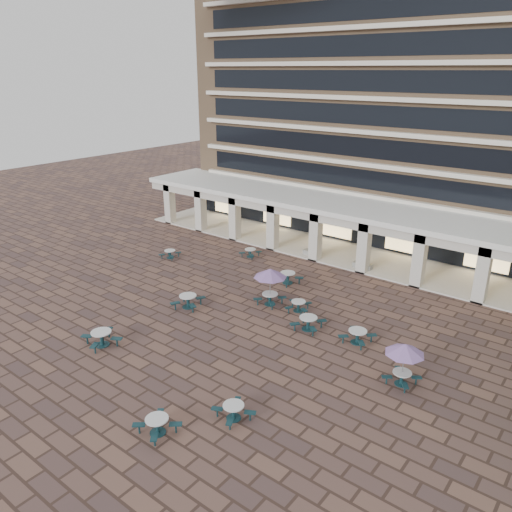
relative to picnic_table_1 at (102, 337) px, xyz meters
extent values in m
plane|color=brown|center=(4.42, 6.32, -0.51)|extent=(120.00, 120.00, 0.00)
cube|color=#9C7858|center=(4.42, 31.82, 10.49)|extent=(40.00, 15.00, 22.00)
cube|color=silver|center=(4.42, 24.07, 3.99)|extent=(36.80, 0.50, 0.35)
cube|color=black|center=(4.42, 24.30, 5.29)|extent=(35.20, 0.05, 1.60)
cube|color=silver|center=(4.42, 24.07, 6.59)|extent=(36.80, 0.50, 0.35)
cube|color=black|center=(4.42, 24.30, 7.89)|extent=(35.20, 0.05, 1.60)
cube|color=silver|center=(4.42, 24.07, 9.19)|extent=(36.80, 0.50, 0.35)
cube|color=black|center=(4.42, 24.30, 10.49)|extent=(35.20, 0.05, 1.60)
cube|color=silver|center=(4.42, 24.07, 11.79)|extent=(36.80, 0.50, 0.35)
cube|color=black|center=(4.42, 24.30, 13.09)|extent=(35.20, 0.05, 1.60)
cube|color=silver|center=(4.42, 24.07, 14.39)|extent=(36.80, 0.50, 0.35)
cube|color=black|center=(4.42, 24.30, 15.69)|extent=(35.20, 0.05, 1.60)
cube|color=silver|center=(4.42, 24.07, 16.99)|extent=(36.80, 0.50, 0.35)
cube|color=black|center=(4.42, 24.30, 18.29)|extent=(35.20, 0.05, 1.60)
cube|color=white|center=(4.42, 21.32, 3.69)|extent=(42.00, 6.60, 0.40)
cube|color=beige|center=(4.42, 18.47, 3.24)|extent=(42.00, 0.30, 0.90)
cube|color=black|center=(4.42, 24.02, 1.29)|extent=(38.00, 0.15, 3.20)
cube|color=beige|center=(4.42, 21.32, -0.45)|extent=(42.00, 6.00, 0.12)
cube|color=beige|center=(-14.58, 18.72, 1.49)|extent=(0.80, 0.80, 4.00)
cube|color=beige|center=(-10.36, 18.72, 1.49)|extent=(0.80, 0.80, 4.00)
cube|color=beige|center=(-6.14, 18.72, 1.49)|extent=(0.80, 0.80, 4.00)
cube|color=beige|center=(-1.92, 18.72, 1.49)|extent=(0.80, 0.80, 4.00)
cube|color=beige|center=(2.31, 18.72, 1.49)|extent=(0.80, 0.80, 4.00)
cube|color=beige|center=(6.53, 18.72, 1.49)|extent=(0.80, 0.80, 4.00)
cube|color=beige|center=(10.75, 18.72, 1.49)|extent=(0.80, 0.80, 4.00)
cube|color=beige|center=(14.97, 18.72, 1.49)|extent=(0.80, 0.80, 4.00)
cube|color=#FFD88C|center=(-11.58, 23.87, 1.09)|extent=(3.20, 0.08, 2.40)
cube|color=#FFD88C|center=(-5.18, 23.87, 1.09)|extent=(3.20, 0.08, 2.40)
cube|color=#FFD88C|center=(1.22, 23.87, 1.09)|extent=(3.20, 0.08, 2.40)
cube|color=#FFD88C|center=(7.62, 23.87, 1.09)|extent=(3.20, 0.08, 2.40)
cube|color=#FFD88C|center=(14.02, 23.87, 1.09)|extent=(3.20, 0.08, 2.40)
cylinder|color=#122F36|center=(0.00, 0.00, -0.48)|extent=(0.79, 0.79, 0.04)
cylinder|color=#122F36|center=(0.00, 0.00, -0.14)|extent=(0.20, 0.20, 0.74)
cylinder|color=silver|center=(0.00, 0.00, 0.31)|extent=(1.12, 1.12, 0.06)
cube|color=#122F36|center=(0.77, 0.43, -0.01)|extent=(0.69, 0.58, 0.06)
cylinder|color=#122F36|center=(0.77, 0.43, -0.27)|extent=(0.09, 0.09, 0.47)
cube|color=#122F36|center=(-0.43, 0.77, -0.01)|extent=(0.58, 0.69, 0.06)
cylinder|color=#122F36|center=(-0.43, 0.77, -0.27)|extent=(0.09, 0.09, 0.47)
cube|color=#122F36|center=(-0.77, -0.43, -0.01)|extent=(0.69, 0.58, 0.06)
cylinder|color=#122F36|center=(-0.77, -0.43, -0.27)|extent=(0.09, 0.09, 0.47)
cube|color=#122F36|center=(0.43, -0.77, -0.01)|extent=(0.58, 0.69, 0.06)
cylinder|color=#122F36|center=(0.43, -0.77, -0.27)|extent=(0.09, 0.09, 0.47)
cylinder|color=#122F36|center=(9.84, -0.24, -0.49)|extent=(0.66, 0.66, 0.04)
cylinder|color=#122F36|center=(9.84, -0.24, -0.19)|extent=(0.17, 0.17, 0.63)
cylinder|color=silver|center=(9.84, -0.24, 0.19)|extent=(0.95, 0.95, 0.05)
cube|color=#122F36|center=(10.50, 0.10, -0.09)|extent=(0.59, 0.48, 0.05)
cylinder|color=#122F36|center=(10.50, 0.10, -0.31)|extent=(0.08, 0.08, 0.40)
cube|color=#122F36|center=(9.50, 0.41, -0.09)|extent=(0.48, 0.59, 0.05)
cylinder|color=#122F36|center=(9.50, 0.41, -0.31)|extent=(0.08, 0.08, 0.40)
cube|color=#122F36|center=(9.19, -0.59, -0.09)|extent=(0.59, 0.48, 0.05)
cylinder|color=#122F36|center=(9.19, -0.59, -0.31)|extent=(0.08, 0.08, 0.40)
cube|color=#122F36|center=(10.19, -0.90, -0.09)|extent=(0.48, 0.59, 0.05)
cylinder|color=#122F36|center=(10.19, -0.90, -0.31)|extent=(0.08, 0.08, 0.40)
cylinder|color=#122F36|center=(7.91, -2.94, -0.49)|extent=(0.69, 0.69, 0.04)
cylinder|color=#122F36|center=(7.91, -2.94, -0.18)|extent=(0.18, 0.18, 0.65)
cylinder|color=silver|center=(7.91, -2.94, 0.22)|extent=(0.99, 0.99, 0.05)
cube|color=#122F36|center=(8.51, -2.45, -0.07)|extent=(0.60, 0.56, 0.05)
cylinder|color=#122F36|center=(8.51, -2.45, -0.30)|extent=(0.08, 0.08, 0.42)
cube|color=#122F36|center=(7.42, -2.34, -0.07)|extent=(0.56, 0.60, 0.05)
cylinder|color=#122F36|center=(7.42, -2.34, -0.30)|extent=(0.08, 0.08, 0.42)
cube|color=#122F36|center=(7.32, -3.43, -0.07)|extent=(0.60, 0.56, 0.05)
cylinder|color=#122F36|center=(7.32, -3.43, -0.30)|extent=(0.08, 0.08, 0.42)
cube|color=#122F36|center=(8.41, -3.53, -0.07)|extent=(0.56, 0.60, 0.05)
cylinder|color=#122F36|center=(8.41, -3.53, -0.30)|extent=(0.08, 0.08, 0.42)
cylinder|color=#122F36|center=(0.39, 6.32, -0.48)|extent=(0.78, 0.78, 0.04)
cylinder|color=#122F36|center=(0.39, 6.32, -0.14)|extent=(0.20, 0.20, 0.73)
cylinder|color=silver|center=(0.39, 6.32, 0.30)|extent=(1.11, 1.11, 0.06)
cube|color=#122F36|center=(0.76, 7.11, -0.02)|extent=(0.54, 0.68, 0.06)
cylinder|color=#122F36|center=(0.76, 7.11, -0.27)|extent=(0.09, 0.09, 0.47)
cube|color=#122F36|center=(-0.39, 6.69, -0.02)|extent=(0.68, 0.54, 0.06)
cylinder|color=#122F36|center=(-0.39, 6.69, -0.27)|extent=(0.09, 0.09, 0.47)
cube|color=#122F36|center=(0.02, 5.54, -0.02)|extent=(0.54, 0.68, 0.06)
cylinder|color=#122F36|center=(0.02, 5.54, -0.27)|extent=(0.09, 0.09, 0.47)
cube|color=#122F36|center=(1.17, 5.95, -0.02)|extent=(0.68, 0.54, 0.06)
cylinder|color=#122F36|center=(1.17, 5.95, -0.27)|extent=(0.09, 0.09, 0.47)
cylinder|color=#122F36|center=(4.32, 9.91, -0.49)|extent=(0.72, 0.72, 0.04)
cylinder|color=#122F36|center=(4.32, 9.91, -0.17)|extent=(0.19, 0.19, 0.68)
cylinder|color=silver|center=(4.32, 9.91, 0.25)|extent=(1.03, 1.03, 0.05)
cube|color=#122F36|center=(4.87, 10.49, -0.05)|extent=(0.60, 0.61, 0.05)
cylinder|color=#122F36|center=(4.87, 10.49, -0.29)|extent=(0.08, 0.08, 0.43)
cube|color=#122F36|center=(3.74, 10.47, -0.05)|extent=(0.61, 0.60, 0.05)
cylinder|color=#122F36|center=(3.74, 10.47, -0.29)|extent=(0.08, 0.08, 0.43)
cube|color=#122F36|center=(3.76, 9.33, -0.05)|extent=(0.60, 0.61, 0.05)
cylinder|color=#122F36|center=(3.76, 9.33, -0.29)|extent=(0.08, 0.08, 0.43)
cube|color=#122F36|center=(4.90, 9.36, -0.05)|extent=(0.61, 0.60, 0.05)
cylinder|color=#122F36|center=(4.90, 9.36, -0.29)|extent=(0.08, 0.08, 0.43)
cylinder|color=gray|center=(4.32, 9.91, 0.73)|extent=(0.05, 0.05, 2.48)
cone|color=#845DA1|center=(4.32, 9.91, 1.71)|extent=(2.17, 2.17, 0.57)
cylinder|color=#122F36|center=(11.10, 9.00, -0.49)|extent=(0.73, 0.73, 0.04)
cylinder|color=#122F36|center=(11.10, 9.00, -0.17)|extent=(0.19, 0.19, 0.68)
cylinder|color=silver|center=(11.10, 9.00, 0.25)|extent=(1.04, 1.04, 0.05)
cube|color=#122F36|center=(11.70, 9.55, -0.05)|extent=(0.62, 0.60, 0.05)
cylinder|color=#122F36|center=(11.70, 9.55, -0.29)|extent=(0.08, 0.08, 0.44)
cube|color=#122F36|center=(10.56, 9.60, -0.05)|extent=(0.60, 0.62, 0.05)
cylinder|color=#122F36|center=(10.56, 9.60, -0.29)|extent=(0.08, 0.08, 0.44)
cube|color=#122F36|center=(10.50, 8.46, -0.05)|extent=(0.62, 0.60, 0.05)
cylinder|color=#122F36|center=(10.50, 8.46, -0.29)|extent=(0.08, 0.08, 0.44)
cube|color=#122F36|center=(11.65, 8.41, -0.05)|extent=(0.60, 0.62, 0.05)
cylinder|color=#122F36|center=(11.65, 8.41, -0.29)|extent=(0.08, 0.08, 0.44)
cylinder|color=#122F36|center=(-7.23, 11.80, -0.49)|extent=(0.61, 0.61, 0.03)
cylinder|color=#122F36|center=(-7.23, 11.80, -0.22)|extent=(0.16, 0.16, 0.58)
cylinder|color=silver|center=(-7.23, 11.80, 0.13)|extent=(0.87, 0.87, 0.04)
cube|color=#122F36|center=(-6.88, 12.39, -0.12)|extent=(0.46, 0.54, 0.04)
cylinder|color=#122F36|center=(-6.88, 12.39, -0.32)|extent=(0.07, 0.07, 0.37)
cube|color=#122F36|center=(-7.81, 12.15, -0.12)|extent=(0.54, 0.46, 0.04)
cylinder|color=#122F36|center=(-7.81, 12.15, -0.32)|extent=(0.07, 0.07, 0.37)
cube|color=#122F36|center=(-7.58, 11.22, -0.12)|extent=(0.46, 0.54, 0.04)
cylinder|color=#122F36|center=(-7.58, 11.22, -0.32)|extent=(0.07, 0.07, 0.37)
cube|color=#122F36|center=(-6.64, 11.45, -0.12)|extent=(0.54, 0.46, 0.04)
cylinder|color=#122F36|center=(-6.64, 11.45, -0.32)|extent=(0.07, 0.07, 0.37)
cylinder|color=#122F36|center=(3.24, 13.50, -0.49)|extent=(0.75, 0.75, 0.04)
cylinder|color=#122F36|center=(3.24, 13.50, -0.15)|extent=(0.19, 0.19, 0.71)
cylinder|color=silver|center=(3.24, 13.50, 0.28)|extent=(1.07, 1.07, 0.05)
cube|color=#122F36|center=(3.97, 13.91, -0.03)|extent=(0.66, 0.55, 0.05)
cylinder|color=#122F36|center=(3.97, 13.91, -0.28)|extent=(0.09, 0.09, 0.45)
cube|color=#122F36|center=(2.83, 14.23, -0.03)|extent=(0.55, 0.66, 0.05)
cylinder|color=#122F36|center=(2.83, 14.23, -0.28)|extent=(0.09, 0.09, 0.45)
cube|color=#122F36|center=(2.51, 13.09, -0.03)|extent=(0.66, 0.55, 0.05)
cylinder|color=#122F36|center=(2.51, 13.09, -0.28)|extent=(0.09, 0.09, 0.45)
cube|color=#122F36|center=(3.65, 12.77, -0.03)|extent=(0.55, 0.66, 0.05)
cylinder|color=#122F36|center=(3.65, 12.77, -0.28)|extent=(0.09, 0.09, 0.45)
cylinder|color=#122F36|center=(8.09, 8.61, -0.49)|extent=(0.75, 0.75, 0.04)
cylinder|color=#122F36|center=(8.09, 8.61, -0.16)|extent=(0.19, 0.19, 0.70)
cylinder|color=silver|center=(8.09, 8.61, 0.27)|extent=(1.07, 1.07, 0.05)
cube|color=#122F36|center=(8.60, 9.27, -0.04)|extent=(0.60, 0.65, 0.05)
cylinder|color=#122F36|center=(8.60, 9.27, -0.28)|extent=(0.09, 0.09, 0.45)
cube|color=#122F36|center=(7.43, 9.13, -0.04)|extent=(0.65, 0.60, 0.05)
cylinder|color=#122F36|center=(7.43, 9.13, -0.28)|extent=(0.09, 0.09, 0.45)
cube|color=#122F36|center=(7.58, 7.96, -0.04)|extent=(0.60, 0.65, 0.05)
cylinder|color=#122F36|center=(7.58, 7.96, -0.28)|extent=(0.09, 0.09, 0.45)
cube|color=#122F36|center=(8.74, 8.10, -0.04)|extent=(0.65, 0.60, 0.05)
cylinder|color=#122F36|center=(8.74, 8.10, -0.28)|extent=(0.09, 0.09, 0.45)
cylinder|color=#122F36|center=(14.64, 6.76, -0.49)|extent=(0.64, 0.64, 0.04)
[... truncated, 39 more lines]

